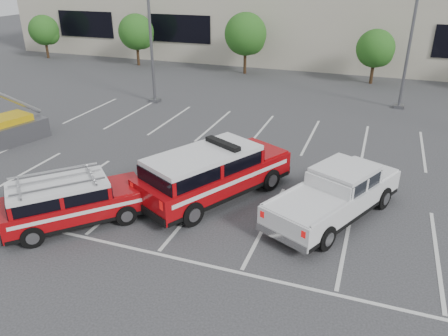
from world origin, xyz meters
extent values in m
plane|color=#2F2F31|center=(0.00, 0.00, 0.00)|extent=(120.00, 120.00, 0.00)
cube|color=silver|center=(0.00, 4.50, 0.01)|extent=(23.00, 15.00, 0.01)
cube|color=beige|center=(0.00, 32.00, 4.00)|extent=(60.00, 15.00, 8.00)
cylinder|color=#3F2B19|center=(-25.00, 22.00, 0.76)|extent=(0.24, 0.24, 1.51)
sphere|color=#185215|center=(-25.00, 22.00, 2.60)|extent=(2.77, 2.77, 2.77)
sphere|color=#185215|center=(-24.60, 22.20, 2.18)|extent=(1.85, 1.85, 1.85)
cylinder|color=#3F2B19|center=(-15.00, 22.00, 0.84)|extent=(0.24, 0.24, 1.67)
sphere|color=#185215|center=(-15.00, 22.00, 2.88)|extent=(3.07, 3.07, 3.07)
sphere|color=#185215|center=(-14.60, 22.20, 2.42)|extent=(2.05, 2.05, 2.05)
cylinder|color=#3F2B19|center=(-5.00, 22.00, 0.92)|extent=(0.24, 0.24, 1.84)
sphere|color=#185215|center=(-5.00, 22.00, 3.16)|extent=(3.37, 3.37, 3.37)
sphere|color=#185215|center=(-4.60, 22.20, 2.65)|extent=(2.24, 2.24, 2.24)
cylinder|color=#3F2B19|center=(5.00, 22.00, 0.76)|extent=(0.24, 0.24, 1.51)
sphere|color=#185215|center=(5.00, 22.00, 2.60)|extent=(2.77, 2.77, 2.77)
sphere|color=#185215|center=(5.40, 22.20, 2.18)|extent=(1.85, 1.85, 1.85)
cube|color=#59595E|center=(-8.00, 12.00, 0.10)|extent=(0.60, 0.60, 0.20)
cylinder|color=#59595E|center=(-8.00, 12.00, 5.00)|extent=(0.18, 0.18, 10.00)
cube|color=#59595E|center=(7.00, 16.00, 0.10)|extent=(0.60, 0.60, 0.20)
cylinder|color=#59595E|center=(7.00, 16.00, 5.00)|extent=(0.18, 0.18, 10.00)
cube|color=#96070B|center=(0.34, 1.26, 0.84)|extent=(4.81, 6.42, 0.93)
cube|color=black|center=(0.08, 0.78, 1.55)|extent=(3.82, 4.77, 0.49)
cube|color=silver|center=(0.08, 0.78, 1.88)|extent=(3.74, 4.67, 0.18)
cube|color=black|center=(0.53, 1.61, 2.06)|extent=(1.59, 1.04, 0.17)
cube|color=silver|center=(4.77, 1.24, 0.75)|extent=(4.27, 6.03, 0.83)
cube|color=black|center=(4.99, 1.70, 1.39)|extent=(2.52, 2.62, 0.44)
cube|color=silver|center=(4.99, 1.70, 1.68)|extent=(2.47, 2.56, 0.16)
cube|color=#96070B|center=(-3.42, -2.15, 0.69)|extent=(4.53, 4.61, 0.76)
cube|color=black|center=(-3.73, -2.48, 1.27)|extent=(3.41, 3.46, 0.40)
cube|color=silver|center=(-3.73, -2.48, 1.55)|extent=(3.34, 3.39, 0.15)
cube|color=#A5A5A8|center=(-3.73, -2.48, 1.80)|extent=(3.23, 3.27, 0.05)
cube|color=#59595E|center=(-11.48, 3.23, 0.49)|extent=(2.78, 3.65, 0.99)
cube|color=#BE960B|center=(-11.48, 3.23, 1.12)|extent=(1.92, 2.29, 0.36)
cylinder|color=#A5A5A8|center=(-11.33, 3.75, 1.98)|extent=(0.92, 2.58, 1.93)
camera|label=1|loc=(5.72, -12.55, 8.02)|focal=35.00mm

